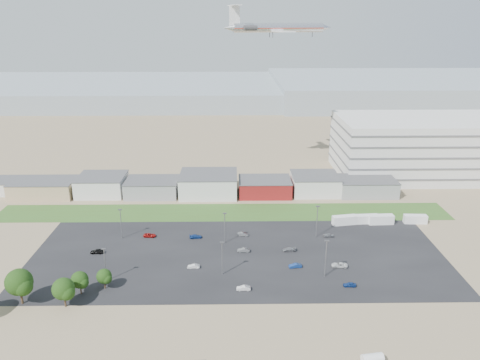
{
  "coord_description": "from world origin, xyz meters",
  "views": [
    {
      "loc": [
        3.8,
        -101.93,
        65.18
      ],
      "look_at": [
        5.61,
        22.0,
        22.51
      ],
      "focal_mm": 35.0,
      "sensor_mm": 36.0,
      "label": 1
    }
  ],
  "objects_px": {
    "parked_car_11": "(243,234)",
    "parked_car_13": "(244,288)",
    "parked_car_6": "(196,236)",
    "parked_car_8": "(329,235)",
    "parked_car_12": "(289,249)",
    "storage_tank_nw": "(372,359)",
    "parked_car_5": "(97,251)",
    "parked_car_4": "(194,266)",
    "box_trailer_a": "(344,220)",
    "airliner": "(279,28)",
    "parked_car_2": "(350,285)",
    "parked_car_1": "(295,266)",
    "parked_car_0": "(339,265)",
    "parked_car_7": "(244,250)",
    "parked_car_9": "(150,235)"
  },
  "relations": [
    {
      "from": "airliner",
      "to": "parked_car_0",
      "type": "relative_size",
      "value": 10.67
    },
    {
      "from": "parked_car_6",
      "to": "parked_car_8",
      "type": "height_order",
      "value": "parked_car_6"
    },
    {
      "from": "parked_car_1",
      "to": "parked_car_8",
      "type": "distance_m",
      "value": 23.12
    },
    {
      "from": "parked_car_6",
      "to": "parked_car_5",
      "type": "bearing_deg",
      "value": 102.71
    },
    {
      "from": "parked_car_7",
      "to": "parked_car_11",
      "type": "distance_m",
      "value": 10.89
    },
    {
      "from": "box_trailer_a",
      "to": "parked_car_12",
      "type": "height_order",
      "value": "box_trailer_a"
    },
    {
      "from": "storage_tank_nw",
      "to": "box_trailer_a",
      "type": "bearing_deg",
      "value": 81.9
    },
    {
      "from": "parked_car_1",
      "to": "parked_car_9",
      "type": "height_order",
      "value": "parked_car_1"
    },
    {
      "from": "storage_tank_nw",
      "to": "airliner",
      "type": "distance_m",
      "value": 139.48
    },
    {
      "from": "parked_car_1",
      "to": "parked_car_2",
      "type": "bearing_deg",
      "value": 44.49
    },
    {
      "from": "airliner",
      "to": "parked_car_2",
      "type": "bearing_deg",
      "value": -96.59
    },
    {
      "from": "parked_car_4",
      "to": "parked_car_6",
      "type": "bearing_deg",
      "value": -178.09
    },
    {
      "from": "parked_car_6",
      "to": "parked_car_13",
      "type": "bearing_deg",
      "value": -160.65
    },
    {
      "from": "parked_car_4",
      "to": "parked_car_12",
      "type": "xyz_separation_m",
      "value": [
        27.52,
        9.58,
        0.03
      ]
    },
    {
      "from": "parked_car_5",
      "to": "parked_car_0",
      "type": "bearing_deg",
      "value": 83.09
    },
    {
      "from": "airliner",
      "to": "parked_car_13",
      "type": "relative_size",
      "value": 13.08
    },
    {
      "from": "parked_car_0",
      "to": "parked_car_8",
      "type": "height_order",
      "value": "parked_car_0"
    },
    {
      "from": "box_trailer_a",
      "to": "parked_car_2",
      "type": "xyz_separation_m",
      "value": [
        -7.29,
        -38.59,
        -0.94
      ]
    },
    {
      "from": "storage_tank_nw",
      "to": "parked_car_8",
      "type": "distance_m",
      "value": 57.66
    },
    {
      "from": "parked_car_4",
      "to": "parked_car_13",
      "type": "bearing_deg",
      "value": 49.6
    },
    {
      "from": "box_trailer_a",
      "to": "parked_car_5",
      "type": "xyz_separation_m",
      "value": [
        -77.32,
        -19.52,
        -0.85
      ]
    },
    {
      "from": "parked_car_0",
      "to": "parked_car_12",
      "type": "distance_m",
      "value": 16.13
    },
    {
      "from": "parked_car_8",
      "to": "parked_car_12",
      "type": "bearing_deg",
      "value": 124.17
    },
    {
      "from": "parked_car_11",
      "to": "parked_car_13",
      "type": "xyz_separation_m",
      "value": [
        -0.51,
        -31.49,
        0.01
      ]
    },
    {
      "from": "storage_tank_nw",
      "to": "box_trailer_a",
      "type": "xyz_separation_m",
      "value": [
        9.57,
        67.19,
        0.23
      ]
    },
    {
      "from": "parked_car_7",
      "to": "parked_car_12",
      "type": "relative_size",
      "value": 0.91
    },
    {
      "from": "parked_car_13",
      "to": "parked_car_12",
      "type": "bearing_deg",
      "value": 147.09
    },
    {
      "from": "parked_car_1",
      "to": "parked_car_6",
      "type": "relative_size",
      "value": 0.93
    },
    {
      "from": "parked_car_9",
      "to": "parked_car_11",
      "type": "height_order",
      "value": "parked_car_11"
    },
    {
      "from": "parked_car_2",
      "to": "parked_car_13",
      "type": "relative_size",
      "value": 0.92
    },
    {
      "from": "parked_car_5",
      "to": "parked_car_13",
      "type": "distance_m",
      "value": 47.27
    },
    {
      "from": "box_trailer_a",
      "to": "parked_car_13",
      "type": "relative_size",
      "value": 2.25
    },
    {
      "from": "parked_car_13",
      "to": "parked_car_11",
      "type": "bearing_deg",
      "value": 179.84
    },
    {
      "from": "airliner",
      "to": "parked_car_11",
      "type": "distance_m",
      "value": 91.86
    },
    {
      "from": "parked_car_2",
      "to": "parked_car_11",
      "type": "height_order",
      "value": "parked_car_11"
    },
    {
      "from": "parked_car_6",
      "to": "parked_car_8",
      "type": "bearing_deg",
      "value": -95.94
    },
    {
      "from": "parked_car_8",
      "to": "parked_car_13",
      "type": "bearing_deg",
      "value": 137.45
    },
    {
      "from": "parked_car_13",
      "to": "box_trailer_a",
      "type": "bearing_deg",
      "value": 139.77
    },
    {
      "from": "parked_car_1",
      "to": "parked_car_4",
      "type": "bearing_deg",
      "value": -98.01
    },
    {
      "from": "parked_car_1",
      "to": "parked_car_7",
      "type": "xyz_separation_m",
      "value": [
        -14.15,
        9.42,
        0.0
      ]
    },
    {
      "from": "parked_car_8",
      "to": "parked_car_0",
      "type": "bearing_deg",
      "value": 177.65
    },
    {
      "from": "parked_car_1",
      "to": "parked_car_13",
      "type": "relative_size",
      "value": 1.01
    },
    {
      "from": "parked_car_7",
      "to": "parked_car_11",
      "type": "bearing_deg",
      "value": -176.84
    },
    {
      "from": "box_trailer_a",
      "to": "parked_car_8",
      "type": "height_order",
      "value": "box_trailer_a"
    },
    {
      "from": "parked_car_9",
      "to": "parked_car_0",
      "type": "bearing_deg",
      "value": -105.16
    },
    {
      "from": "parked_car_8",
      "to": "parked_car_9",
      "type": "xyz_separation_m",
      "value": [
        -56.66,
        0.89,
        -0.01
      ]
    },
    {
      "from": "storage_tank_nw",
      "to": "parked_car_1",
      "type": "bearing_deg",
      "value": 105.23
    },
    {
      "from": "box_trailer_a",
      "to": "parked_car_7",
      "type": "xyz_separation_m",
      "value": [
        -34.2,
        -19.26,
        -0.91
      ]
    },
    {
      "from": "storage_tank_nw",
      "to": "airliner",
      "type": "height_order",
      "value": "airliner"
    },
    {
      "from": "storage_tank_nw",
      "to": "parked_car_7",
      "type": "relative_size",
      "value": 1.17
    }
  ]
}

